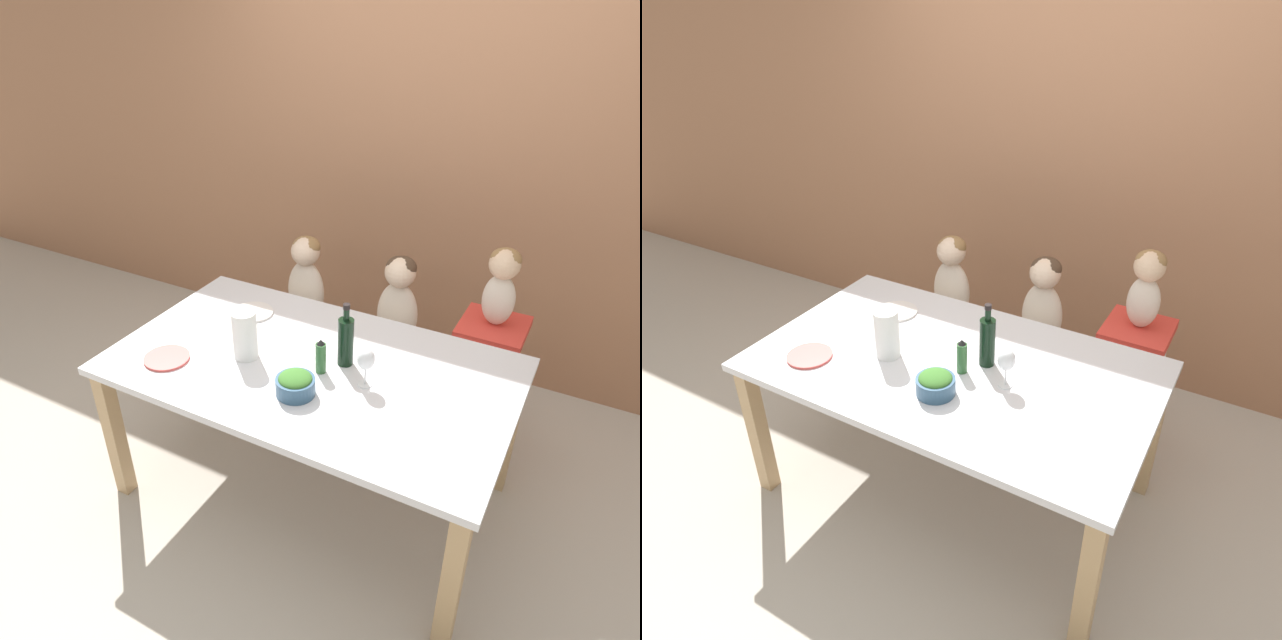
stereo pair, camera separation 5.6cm
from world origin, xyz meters
The scene contains 16 objects.
ground_plane centered at (0.00, 0.00, 0.00)m, with size 14.00×14.00×0.00m, color #BCB2A3.
wall_back centered at (0.00, 1.43, 1.35)m, with size 10.00×0.06×2.70m.
dining_table centered at (0.00, 0.00, 0.67)m, with size 1.75×1.03×0.76m.
chair_far_left centered at (-0.44, 0.73, 0.39)m, with size 0.38×0.39×0.47m.
chair_far_center centered at (0.12, 0.73, 0.39)m, with size 0.38×0.39×0.47m.
chair_right_highchair centered at (0.62, 0.73, 0.57)m, with size 0.32×0.34×0.75m.
person_child_left centered at (-0.44, 0.73, 0.76)m, with size 0.22×0.17×0.53m.
person_child_center centered at (0.12, 0.73, 0.76)m, with size 0.22×0.17×0.53m.
person_baby_right centered at (0.62, 0.73, 0.99)m, with size 0.16×0.15×0.40m.
wine_bottle centered at (0.13, 0.07, 0.88)m, with size 0.07×0.07×0.30m.
paper_towel_roll centered at (-0.28, -0.09, 0.87)m, with size 0.11×0.11×0.23m.
wine_glass_near centered at (0.27, -0.03, 0.88)m, with size 0.07×0.07×0.18m.
salad_bowl_large centered at (0.05, -0.22, 0.81)m, with size 0.16×0.16×0.10m.
dinner_plate_front_left centered at (-0.58, -0.28, 0.77)m, with size 0.20×0.20×0.01m.
dinner_plate_back_left centered at (-0.47, 0.25, 0.77)m, with size 0.20×0.20×0.01m.
condiment_bottle_hot_sauce centered at (0.06, -0.04, 0.84)m, with size 0.05×0.05×0.16m.
Camera 2 is at (1.06, -1.76, 2.19)m, focal length 32.00 mm.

